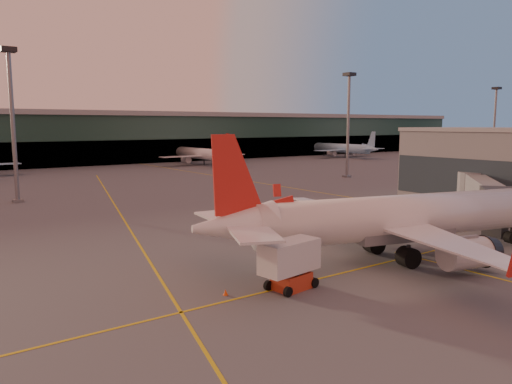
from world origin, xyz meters
TOP-DOWN VIEW (x-y plane):
  - ground at (0.00, 0.00)m, footprint 600.00×600.00m
  - taxi_markings at (-7.32, 44.49)m, footprint 100.12×173.00m
  - terminal at (0.00, 141.79)m, footprint 400.00×20.00m
  - gate_building at (41.93, 17.93)m, footprint 18.40×22.40m
  - mast_west_near at (-20.00, 66.00)m, footprint 2.40×2.40m
  - mast_east_near at (55.00, 62.00)m, footprint 2.40×2.40m
  - mast_east_far at (130.00, 66.00)m, footprint 2.40×2.40m
  - distant_aircraft_row at (10.83, 118.00)m, footprint 350.00×34.00m
  - main_airplane at (3.19, 5.16)m, footprint 40.18×36.63m
  - jet_bridge at (27.27, 10.58)m, footprint 19.74×16.66m
  - catering_truck at (-11.36, 4.30)m, footprint 5.42×2.94m
  - cone_nose at (23.99, 4.76)m, footprint 0.46×0.46m
  - cone_tail at (-16.26, 6.18)m, footprint 0.38×0.38m
  - cone_wing_left at (2.66, 23.19)m, footprint 0.45×0.45m

SIDE VIEW (x-z plane):
  - ground at x=0.00m, z-range 0.00..0.00m
  - distant_aircraft_row at x=10.83m, z-range -6.50..6.50m
  - taxi_markings at x=-7.32m, z-range 0.00..0.01m
  - cone_tail at x=-16.26m, z-range -0.01..0.47m
  - cone_wing_left at x=2.66m, z-range -0.01..0.57m
  - cone_nose at x=23.99m, z-range -0.01..0.57m
  - catering_truck at x=-11.36m, z-range 0.27..4.27m
  - main_airplane at x=3.19m, z-range -2.16..10.15m
  - jet_bridge at x=27.27m, z-range 1.17..7.20m
  - gate_building at x=41.93m, z-range -0.01..12.59m
  - terminal at x=0.00m, z-range -0.04..17.56m
  - mast_west_near at x=-20.00m, z-range 2.06..27.66m
  - mast_east_near at x=55.00m, z-range 2.06..27.66m
  - mast_east_far at x=130.00m, z-range 2.06..27.66m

